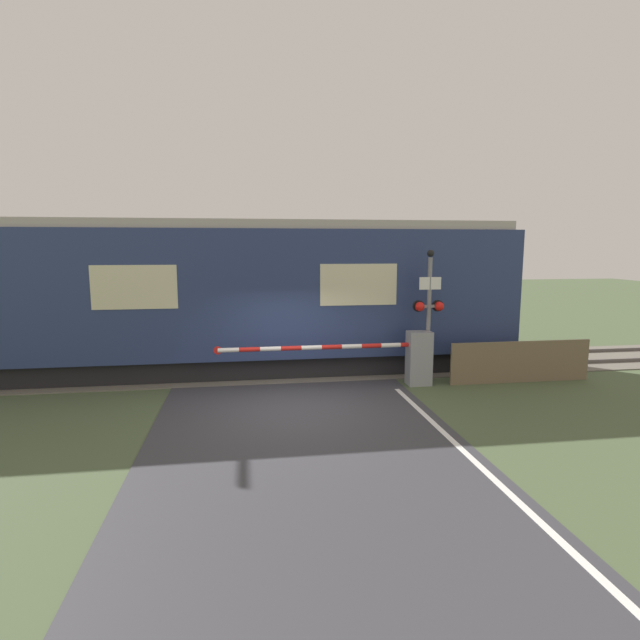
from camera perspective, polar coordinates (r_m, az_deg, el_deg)
ground_plane at (r=11.29m, az=-2.93°, el=-9.97°), size 80.00×80.00×0.00m
track_bed at (r=14.67m, az=-4.31°, el=-5.56°), size 36.00×3.20×0.13m
train at (r=14.51m, az=-19.28°, el=2.46°), size 20.60×2.78×4.25m
crossing_barrier at (r=13.02m, az=9.72°, el=-4.14°), size 5.49×0.44×1.40m
signal_post at (r=13.11m, az=12.35°, el=1.30°), size 0.82×0.26×3.47m
roadside_fence at (r=14.17m, az=21.95°, el=-4.46°), size 3.87×0.06×1.10m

